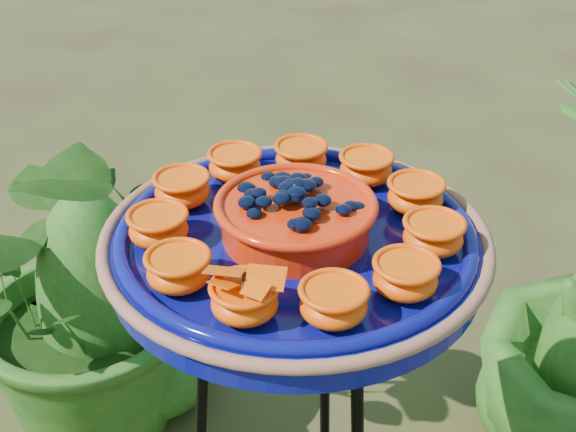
# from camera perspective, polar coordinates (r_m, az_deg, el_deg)

# --- Properties ---
(feeder_dish) EXTENTS (0.54, 0.54, 0.12)m
(feeder_dish) POSITION_cam_1_polar(r_m,az_deg,el_deg) (1.04, 0.54, -1.49)
(feeder_dish) COLOR #080B62
(feeder_dish) RESTS_ON tripod_stand
(shrub_back_left) EXTENTS (1.00, 0.95, 0.89)m
(shrub_back_left) POSITION_cam_1_polar(r_m,az_deg,el_deg) (1.98, -13.59, -4.43)
(shrub_back_left) COLOR #194913
(shrub_back_left) RESTS_ON ground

